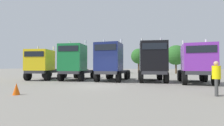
# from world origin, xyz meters

# --- Properties ---
(ground) EXTENTS (200.00, 200.00, 0.00)m
(ground) POSITION_xyz_m (0.00, 0.00, 0.00)
(ground) COLOR gray
(semi_truck_yellow) EXTENTS (3.40, 6.32, 3.93)m
(semi_truck_yellow) POSITION_xyz_m (-7.84, 3.76, 1.74)
(semi_truck_yellow) COLOR #333338
(semi_truck_yellow) RESTS_ON ground
(semi_truck_green) EXTENTS (2.91, 6.47, 4.41)m
(semi_truck_green) POSITION_xyz_m (-3.92, 3.92, 1.95)
(semi_truck_green) COLOR #333338
(semi_truck_green) RESTS_ON ground
(semi_truck_navy) EXTENTS (2.86, 6.19, 4.42)m
(semi_truck_navy) POSITION_xyz_m (0.09, 3.80, 1.97)
(semi_truck_navy) COLOR #333338
(semi_truck_navy) RESTS_ON ground
(semi_truck_black) EXTENTS (3.07, 5.90, 4.41)m
(semi_truck_black) POSITION_xyz_m (4.23, 3.94, 1.98)
(semi_truck_black) COLOR #333338
(semi_truck_black) RESTS_ON ground
(semi_truck_purple) EXTENTS (2.97, 5.94, 3.96)m
(semi_truck_purple) POSITION_xyz_m (7.95, 3.14, 1.81)
(semi_truck_purple) COLOR #333338
(semi_truck_purple) RESTS_ON ground
(visitor_in_hivis) EXTENTS (0.51, 0.51, 1.78)m
(visitor_in_hivis) POSITION_xyz_m (7.33, -2.84, 1.04)
(visitor_in_hivis) COLOR #3F3F3F
(visitor_in_hivis) RESTS_ON ground
(traffic_cone_near) EXTENTS (0.36, 0.36, 0.62)m
(traffic_cone_near) POSITION_xyz_m (-2.89, -4.99, 0.31)
(traffic_cone_near) COLOR #F2590C
(traffic_cone_near) RESTS_ON ground
(oak_far_left) EXTENTS (4.12, 4.12, 6.64)m
(oak_far_left) POSITION_xyz_m (-6.62, 23.97, 4.56)
(oak_far_left) COLOR #4C3823
(oak_far_left) RESTS_ON ground
(oak_far_centre) EXTENTS (3.41, 3.41, 5.56)m
(oak_far_centre) POSITION_xyz_m (1.50, 23.99, 3.84)
(oak_far_centre) COLOR #4C3823
(oak_far_centre) RESTS_ON ground
(oak_far_right) EXTENTS (4.28, 4.28, 6.15)m
(oak_far_right) POSITION_xyz_m (9.45, 24.61, 4.00)
(oak_far_right) COLOR #4C3823
(oak_far_right) RESTS_ON ground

